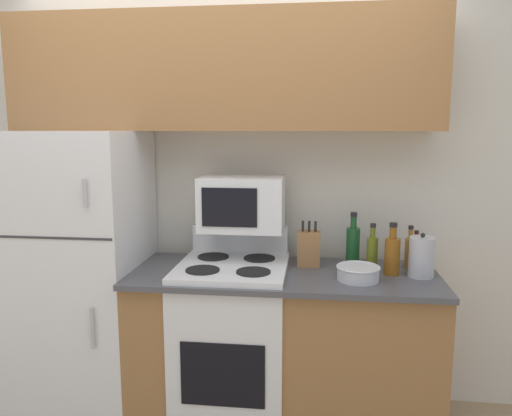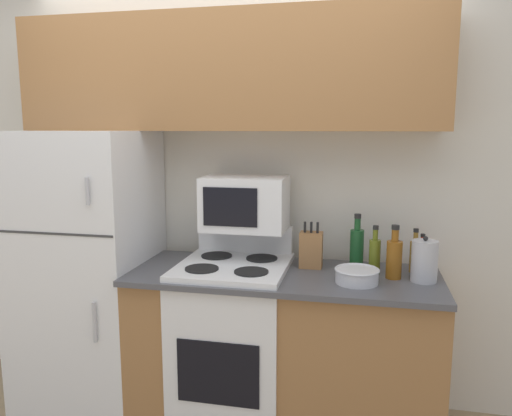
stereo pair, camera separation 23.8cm
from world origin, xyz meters
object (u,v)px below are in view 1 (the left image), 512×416
Objects in this scene: kettle at (422,257)px; stove at (233,342)px; knife_block at (309,248)px; refrigerator at (79,275)px; bottle_wine_green at (353,244)px; bottle_hot_sauce at (416,252)px; bottle_whiskey at (392,254)px; bottle_vinegar at (410,252)px; microwave at (242,203)px; bottle_olive_oil at (372,252)px; bowl at (358,273)px.

stove is at bearing 179.87° from kettle.
stove is 0.68m from knife_block.
refrigerator is 0.97m from stove.
bottle_wine_green is 1.50× the size of bottle_hot_sauce.
bottle_whiskey is 1.17× the size of bottle_vinegar.
kettle is at bearing -78.66° from bottle_vinegar.
refrigerator reaches higher than microwave.
bowl is at bearing -114.61° from bottle_olive_oil.
bottle_hot_sauce is at bearing 12.21° from stove.
stove is 4.87× the size of bowl.
stove is 1.11m from bottle_vinegar.
refrigerator is at bearing -175.88° from knife_block.
bottle_whiskey is at bearing -8.82° from microwave.
bottle_wine_green is at bearing 149.43° from kettle.
kettle reaches higher than bowl.
bowl is at bearing -139.39° from bottle_vinegar.
knife_block is at bearing 165.76° from bottle_whiskey.
bottle_hot_sauce is at bearing 5.47° from refrigerator.
bottle_olive_oil is 1.30× the size of bottle_hot_sauce.
bottle_whiskey is 0.18m from bottle_vinegar.
bottle_whiskey is at bearing -42.97° from bottle_wine_green.
bottle_vinegar is (0.93, 0.01, -0.25)m from microwave.
bottle_olive_oil is (0.76, 0.09, 0.52)m from stove.
microwave is 1.67× the size of bottle_whiskey.
microwave reaches higher than stove.
refrigerator is 6.89× the size of bottle_vinegar.
stove is at bearing -103.02° from microwave.
refrigerator is at bearing 178.88° from kettle.
stove is 1.15m from bottle_hot_sauce.
refrigerator is 5.90× the size of bottle_whiskey.
stove is 0.92m from bottle_olive_oil.
bowl is 0.80× the size of bottle_whiskey.
bottle_olive_oil reaches higher than stove.
knife_block and bottle_olive_oil have the same top height.
bowl is at bearing -4.99° from refrigerator.
microwave reaches higher than bowl.
bottle_hot_sauce is (0.16, 0.20, -0.03)m from bottle_whiskey.
stove is 4.21× the size of knife_block.
knife_block is at bearing -164.81° from bottle_wine_green.
microwave is 1.02m from bottle_hot_sauce.
kettle reaches higher than stove.
stove is at bearing -162.47° from knife_block.
bottle_whiskey is at bearing 1.27° from stove.
knife_block is 0.87× the size of bottle_wine_green.
bottle_vinegar is at bearing 2.42° from knife_block.
bottle_olive_oil is (0.72, -0.06, -0.25)m from microwave.
bottle_hot_sauce is at bearing 86.72° from kettle.
bowl is at bearing -163.09° from kettle.
refrigerator is 1.89m from bottle_vinegar.
refrigerator reaches higher than bottle_hot_sauce.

